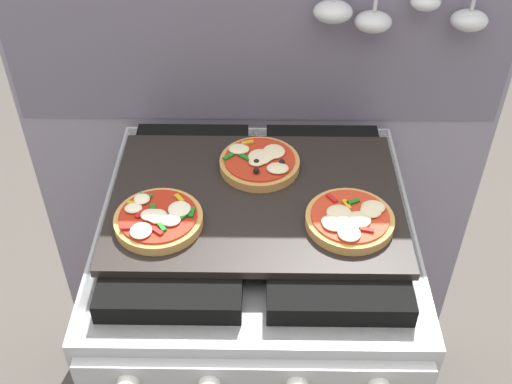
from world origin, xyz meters
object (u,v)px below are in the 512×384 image
at_px(pizza_right, 350,220).
at_px(stove, 256,346).
at_px(baking_tray, 256,199).
at_px(pizza_center, 260,162).
at_px(pizza_left, 158,219).

bearing_deg(pizza_right, stove, 155.67).
xyz_separation_m(baking_tray, pizza_right, (0.17, -0.08, 0.02)).
distance_m(pizza_right, pizza_center, 0.23).
bearing_deg(stove, pizza_right, -24.33).
xyz_separation_m(baking_tray, pizza_center, (0.01, 0.09, 0.02)).
distance_m(stove, pizza_right, 0.51).
height_order(pizza_left, pizza_right, same).
bearing_deg(pizza_right, baking_tray, 155.20).
relative_size(pizza_right, pizza_center, 1.00).
bearing_deg(baking_tray, pizza_center, 85.46).
xyz_separation_m(pizza_left, pizza_center, (0.18, 0.16, 0.00)).
bearing_deg(pizza_left, stove, 24.23).
bearing_deg(pizza_left, pizza_right, 0.36).
relative_size(pizza_left, pizza_center, 1.00).
xyz_separation_m(pizza_right, pizza_center, (-0.16, 0.16, -0.00)).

